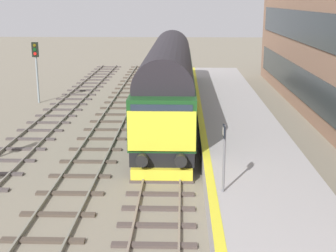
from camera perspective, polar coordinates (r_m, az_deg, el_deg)
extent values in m
plane|color=gray|center=(21.72, -0.42, -3.71)|extent=(140.00, 140.00, 0.00)
cube|color=gray|center=(21.73, -2.31, -3.50)|extent=(0.07, 60.00, 0.15)
cube|color=gray|center=(21.68, 1.48, -3.53)|extent=(0.07, 60.00, 0.15)
cube|color=#4C403C|center=(14.24, -1.66, -14.03)|extent=(2.50, 0.26, 0.09)
cube|color=#4C403C|center=(15.34, -1.38, -11.77)|extent=(2.50, 0.26, 0.09)
cube|color=#4C403C|center=(16.47, -1.15, -9.82)|extent=(2.50, 0.26, 0.09)
cube|color=#4C403C|center=(17.61, -0.95, -8.12)|extent=(2.50, 0.26, 0.09)
cube|color=#4C403C|center=(18.77, -0.77, -6.62)|extent=(2.50, 0.26, 0.09)
cube|color=#4C403C|center=(19.93, -0.62, -5.30)|extent=(2.50, 0.26, 0.09)
cube|color=#4C403C|center=(21.11, -0.48, -4.13)|extent=(2.50, 0.26, 0.09)
cube|color=#4C403C|center=(22.29, -0.36, -3.08)|extent=(2.50, 0.26, 0.09)
cube|color=#4C403C|center=(23.48, -0.25, -2.14)|extent=(2.50, 0.26, 0.09)
cube|color=#4C403C|center=(24.68, -0.15, -1.29)|extent=(2.50, 0.26, 0.09)
cube|color=#4C403C|center=(25.88, -0.06, -0.52)|extent=(2.50, 0.26, 0.09)
cube|color=#4C403C|center=(27.09, 0.02, 0.19)|extent=(2.50, 0.26, 0.09)
cube|color=#4C403C|center=(28.30, 0.09, 0.83)|extent=(2.50, 0.26, 0.09)
cube|color=#4C403C|center=(29.51, 0.16, 1.42)|extent=(2.50, 0.26, 0.09)
cube|color=#4C403C|center=(30.73, 0.22, 1.97)|extent=(2.50, 0.26, 0.09)
cube|color=#4C403C|center=(31.95, 0.28, 2.47)|extent=(2.50, 0.26, 0.09)
cube|color=#4C403C|center=(33.17, 0.34, 2.94)|extent=(2.50, 0.26, 0.09)
cube|color=#4C403C|center=(34.39, 0.39, 3.37)|extent=(2.50, 0.26, 0.09)
cube|color=#4C403C|center=(35.62, 0.43, 3.77)|extent=(2.50, 0.26, 0.09)
cube|color=#4C403C|center=(36.85, 0.48, 4.15)|extent=(2.50, 0.26, 0.09)
cube|color=#4C403C|center=(38.07, 0.52, 4.50)|extent=(2.50, 0.26, 0.09)
cube|color=#4C403C|center=(39.30, 0.56, 4.83)|extent=(2.50, 0.26, 0.09)
cube|color=#4C403C|center=(40.53, 0.59, 5.14)|extent=(2.50, 0.26, 0.09)
cube|color=#4C403C|center=(41.77, 0.63, 5.43)|extent=(2.50, 0.26, 0.09)
cube|color=#4C403C|center=(43.00, 0.66, 5.70)|extent=(2.50, 0.26, 0.09)
cube|color=#4C403C|center=(44.23, 0.69, 5.96)|extent=(2.50, 0.26, 0.09)
cube|color=#4C403C|center=(45.47, 0.72, 6.21)|extent=(2.50, 0.26, 0.09)
cube|color=#4C403C|center=(46.70, 0.74, 6.44)|extent=(2.50, 0.26, 0.09)
cube|color=#4C403C|center=(47.94, 0.77, 6.66)|extent=(2.50, 0.26, 0.09)
cube|color=#4C403C|center=(49.18, 0.79, 6.87)|extent=(2.50, 0.26, 0.09)
cube|color=#4C403C|center=(50.42, 0.82, 7.07)|extent=(2.50, 0.26, 0.09)
cube|color=slate|center=(22.20, -10.88, -3.36)|extent=(0.07, 60.00, 0.15)
cube|color=slate|center=(21.94, -7.22, -3.43)|extent=(0.07, 60.00, 0.15)
cube|color=#4B4036|center=(14.95, -14.73, -13.07)|extent=(2.50, 0.26, 0.09)
cube|color=#4B4036|center=(16.47, -13.02, -10.23)|extent=(2.50, 0.26, 0.09)
cube|color=#4B4036|center=(18.03, -11.62, -7.88)|extent=(2.50, 0.26, 0.09)
cube|color=#4B4036|center=(19.62, -10.47, -5.90)|extent=(2.50, 0.26, 0.09)
cube|color=#4B4036|center=(21.25, -9.49, -4.22)|extent=(2.50, 0.26, 0.09)
cube|color=#4B4036|center=(22.89, -8.66, -2.77)|extent=(2.50, 0.26, 0.09)
cube|color=#4B4036|center=(24.55, -7.94, -1.52)|extent=(2.50, 0.26, 0.09)
cube|color=#4B4036|center=(26.23, -7.31, -0.43)|extent=(2.50, 0.26, 0.09)
cube|color=#4B4036|center=(27.91, -6.76, 0.53)|extent=(2.50, 0.26, 0.09)
cube|color=#4B4036|center=(29.61, -6.27, 1.38)|extent=(2.50, 0.26, 0.09)
cube|color=#4B4036|center=(31.31, -5.83, 2.13)|extent=(2.50, 0.26, 0.09)
cube|color=#4B4036|center=(33.02, -5.44, 2.81)|extent=(2.50, 0.26, 0.09)
cube|color=#4B4036|center=(34.73, -5.09, 3.42)|extent=(2.50, 0.26, 0.09)
cube|color=#4B4036|center=(36.45, -4.77, 3.98)|extent=(2.50, 0.26, 0.09)
cube|color=#4B4036|center=(38.18, -4.48, 4.48)|extent=(2.50, 0.26, 0.09)
cube|color=#4B4036|center=(39.90, -4.21, 4.94)|extent=(2.50, 0.26, 0.09)
cube|color=#4B4036|center=(41.63, -3.96, 5.36)|extent=(2.50, 0.26, 0.09)
cube|color=#4B4036|center=(43.37, -3.74, 5.75)|extent=(2.50, 0.26, 0.09)
cube|color=#4B4036|center=(45.10, -3.53, 6.11)|extent=(2.50, 0.26, 0.09)
cube|color=#4B4036|center=(46.84, -3.34, 6.44)|extent=(2.50, 0.26, 0.09)
cube|color=#4B4036|center=(48.58, -3.16, 6.75)|extent=(2.50, 0.26, 0.09)
cube|color=#4B4036|center=(50.32, -2.99, 7.04)|extent=(2.50, 0.26, 0.09)
cube|color=gray|center=(22.77, -16.21, -3.23)|extent=(0.07, 60.00, 0.15)
cube|color=#4C4342|center=(22.26, -18.61, -3.92)|extent=(2.50, 0.26, 0.09)
cube|color=#4C4342|center=(23.75, -17.26, -2.64)|extent=(2.50, 0.26, 0.09)
cube|color=#4C4342|center=(25.27, -16.07, -1.50)|extent=(2.50, 0.26, 0.09)
cube|color=#4C4342|center=(26.80, -15.01, -0.50)|extent=(2.50, 0.26, 0.09)
cube|color=#4C4342|center=(28.34, -14.07, 0.40)|extent=(2.50, 0.26, 0.09)
cube|color=#4C4342|center=(29.90, -13.23, 1.20)|extent=(2.50, 0.26, 0.09)
cube|color=#4C4342|center=(31.47, -12.47, 1.92)|extent=(2.50, 0.26, 0.09)
cube|color=#4C4342|center=(33.05, -11.79, 2.57)|extent=(2.50, 0.26, 0.09)
cube|color=#4C4342|center=(34.63, -11.16, 3.17)|extent=(2.50, 0.26, 0.09)
cube|color=#4C4342|center=(36.23, -10.59, 3.71)|extent=(2.50, 0.26, 0.09)
cube|color=#4C4342|center=(37.83, -10.07, 4.20)|extent=(2.50, 0.26, 0.09)
cube|color=#4C4342|center=(39.44, -9.59, 4.65)|extent=(2.50, 0.26, 0.09)
cube|color=#4C4342|center=(41.05, -9.14, 5.07)|extent=(2.50, 0.26, 0.09)
cube|color=#4C4342|center=(42.66, -8.73, 5.46)|extent=(2.50, 0.26, 0.09)
cube|color=#4C4342|center=(44.28, -8.35, 5.82)|extent=(2.50, 0.26, 0.09)
cube|color=#4C4342|center=(45.90, -7.99, 6.15)|extent=(2.50, 0.26, 0.09)
cube|color=#4C4342|center=(47.53, -7.66, 6.46)|extent=(2.50, 0.26, 0.09)
cube|color=#4C4342|center=(49.16, -7.35, 6.75)|extent=(2.50, 0.26, 0.09)
cube|color=#4C4342|center=(50.79, -7.06, 7.02)|extent=(2.50, 0.26, 0.09)
cube|color=#A29E9E|center=(21.73, 9.12, -2.50)|extent=(4.00, 44.00, 1.00)
cube|color=yellow|center=(21.42, 4.26, -1.19)|extent=(0.30, 44.00, 0.01)
cube|color=#2B3437|center=(27.99, 16.95, 3.86)|extent=(0.06, 33.72, 1.91)
cube|color=#2B3437|center=(27.58, 17.50, 10.83)|extent=(0.06, 33.72, 1.91)
cube|color=black|center=(28.21, 0.10, 2.40)|extent=(2.56, 19.69, 0.60)
cube|color=#17451C|center=(27.95, 0.10, 5.11)|extent=(2.70, 19.69, 2.10)
cylinder|color=black|center=(27.76, 0.10, 7.61)|extent=(2.56, 18.11, 2.57)
cube|color=yellow|center=(18.33, -0.77, -0.64)|extent=(2.65, 0.08, 1.58)
cube|color=#232D3D|center=(18.17, -0.77, 1.59)|extent=(2.38, 0.04, 0.64)
cube|color=#232D3D|center=(27.89, 2.93, 5.69)|extent=(0.04, 13.78, 0.44)
cylinder|color=black|center=(18.50, -3.11, -4.08)|extent=(0.48, 0.35, 0.48)
cylinder|color=black|center=(18.44, 1.55, -4.13)|extent=(0.48, 0.35, 0.48)
cube|color=yellow|center=(18.81, -0.76, -5.78)|extent=(2.43, 0.36, 0.47)
cylinder|color=black|center=(20.58, -0.53, -3.25)|extent=(1.64, 1.04, 1.04)
cylinder|color=black|center=(21.62, -0.41, -2.34)|extent=(1.64, 1.04, 1.04)
cylinder|color=black|center=(22.68, -0.31, -1.51)|extent=(1.64, 1.04, 1.04)
cylinder|color=black|center=(33.94, 0.37, 4.03)|extent=(1.64, 1.04, 1.04)
cylinder|color=black|center=(35.02, 0.41, 4.37)|extent=(1.64, 1.04, 1.04)
cylinder|color=black|center=(36.10, 0.45, 4.69)|extent=(1.64, 1.04, 1.04)
cylinder|color=gray|center=(33.86, -15.36, 6.13)|extent=(0.14, 0.14, 4.14)
cube|color=black|center=(33.61, -15.58, 8.77)|extent=(0.44, 0.10, 0.99)
cylinder|color=#53470A|center=(33.52, -15.64, 9.26)|extent=(0.20, 0.06, 0.20)
cylinder|color=#0A3E13|center=(33.55, -15.61, 8.79)|extent=(0.20, 0.06, 0.20)
cylinder|color=red|center=(33.58, -15.57, 8.31)|extent=(0.20, 0.06, 0.20)
cylinder|color=slate|center=(15.07, 6.70, -3.94)|extent=(0.08, 0.08, 2.17)
cube|color=black|center=(14.80, 6.69, -0.62)|extent=(0.05, 0.44, 0.36)
cube|color=white|center=(14.80, 6.58, -0.62)|extent=(0.01, 0.20, 0.24)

